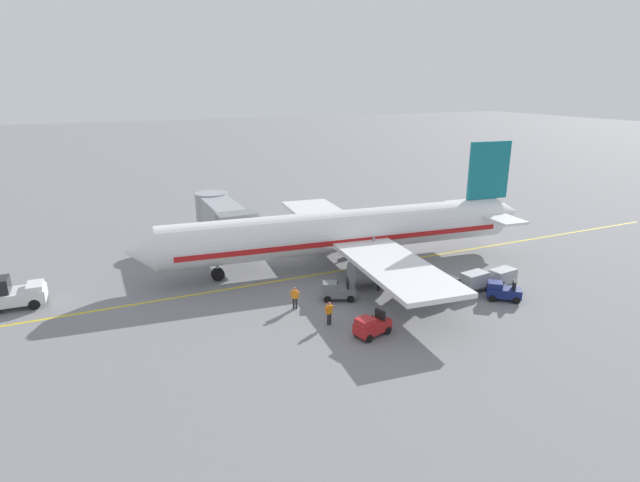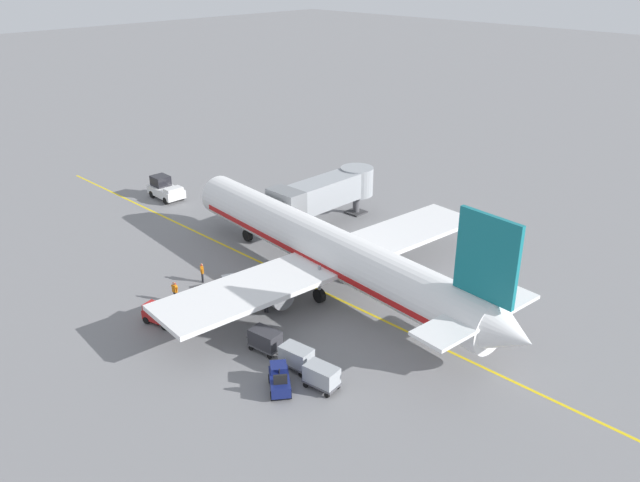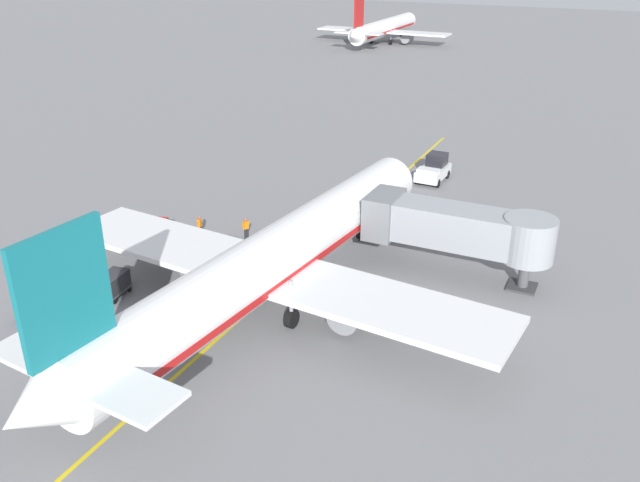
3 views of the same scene
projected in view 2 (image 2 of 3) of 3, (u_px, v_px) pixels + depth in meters
ground_plane at (307, 284)px, 52.15m from camera, size 400.00×400.00×0.00m
gate_lead_in_line at (307, 284)px, 52.15m from camera, size 0.24×80.00×0.01m
parked_airliner at (328, 249)px, 50.78m from camera, size 30.36×37.35×10.63m
jet_bridge at (325, 192)px, 62.07m from camera, size 12.46×3.50×4.98m
pushback_tractor at (165, 189)px, 69.97m from camera, size 2.34×4.47×2.40m
baggage_tug_lead at (231, 288)px, 50.08m from camera, size 2.07×2.77×1.62m
baggage_tug_trailing at (280, 380)px, 39.32m from camera, size 2.48×2.71×1.62m
baggage_tug_spare at (159, 314)px, 46.43m from camera, size 1.83×2.72×1.62m
baggage_cart_front at (265, 339)px, 43.05m from camera, size 1.57×2.96×1.58m
baggage_cart_second_in_train at (296, 356)px, 41.21m from camera, size 1.57×2.96×1.58m
baggage_cart_third_in_train at (322, 375)px, 39.34m from camera, size 1.57×2.96×1.58m
ground_crew_wing_walker at (202, 272)px, 52.14m from camera, size 0.41×0.68×1.69m
ground_crew_loader at (266, 301)px, 47.69m from camera, size 0.42×0.68×1.69m
ground_crew_marshaller at (175, 291)px, 49.19m from camera, size 0.30×0.73×1.69m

